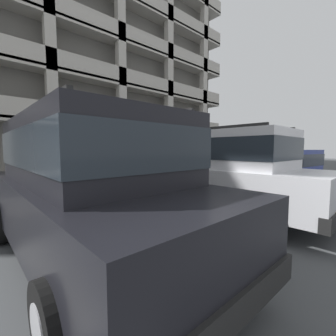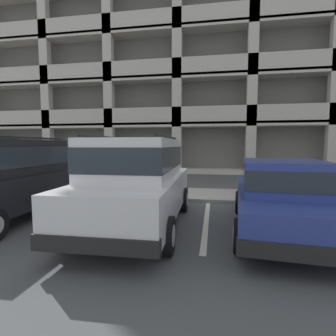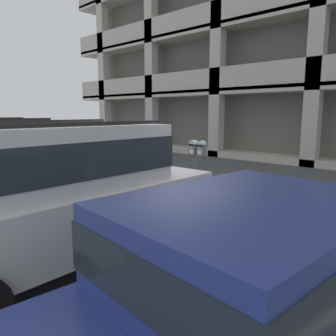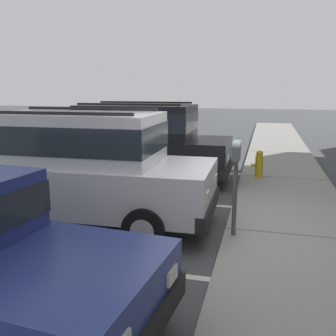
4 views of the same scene
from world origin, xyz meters
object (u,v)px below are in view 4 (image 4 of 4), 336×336
Objects in this scene: silver_suv at (78,163)px; red_sedan at (138,139)px; parking_meter_near at (236,166)px; fire_hydrant at (259,164)px.

silver_suv is 1.01× the size of red_sedan.
red_sedan is (-3.34, -0.02, 0.00)m from silver_suv.
silver_suv and red_sedan have the same top height.
silver_suv is 2.79m from parking_meter_near.
parking_meter_near is at bearing -4.07° from fire_hydrant.
silver_suv reaches higher than fire_hydrant.
red_sedan is 3.21m from fire_hydrant.
fire_hydrant is (-4.17, 0.30, -0.77)m from parking_meter_near.
red_sedan is 4.54m from parking_meter_near.
parking_meter_near is at bearing 83.94° from silver_suv.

